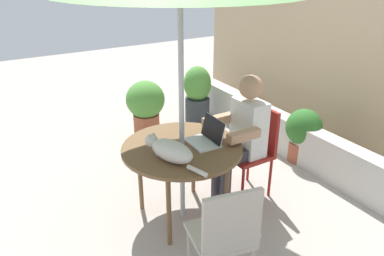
{
  "coord_description": "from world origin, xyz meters",
  "views": [
    {
      "loc": [
        2.51,
        -1.39,
        2.21
      ],
      "look_at": [
        0.0,
        0.1,
        0.87
      ],
      "focal_mm": 35.34,
      "sensor_mm": 36.0,
      "label": 1
    }
  ],
  "objects_px": {
    "chair_occupied": "(254,144)",
    "potted_plant_near_fence": "(303,133)",
    "patio_table": "(182,152)",
    "person_seated": "(243,132)",
    "potted_plant_corner": "(197,93)",
    "laptop": "(208,136)",
    "potted_plant_by_chair": "(146,106)",
    "cat": "(170,150)",
    "chair_empty": "(225,232)"
  },
  "relations": [
    {
      "from": "patio_table",
      "to": "person_seated",
      "type": "bearing_deg",
      "value": 90.0
    },
    {
      "from": "chair_empty",
      "to": "potted_plant_by_chair",
      "type": "distance_m",
      "value": 2.67
    },
    {
      "from": "chair_occupied",
      "to": "potted_plant_by_chair",
      "type": "xyz_separation_m",
      "value": [
        -1.69,
        -0.4,
        -0.09
      ]
    },
    {
      "from": "person_seated",
      "to": "cat",
      "type": "height_order",
      "value": "person_seated"
    },
    {
      "from": "chair_occupied",
      "to": "patio_table",
      "type": "bearing_deg",
      "value": -90.0
    },
    {
      "from": "chair_occupied",
      "to": "potted_plant_by_chair",
      "type": "bearing_deg",
      "value": -166.65
    },
    {
      "from": "chair_occupied",
      "to": "laptop",
      "type": "relative_size",
      "value": 2.94
    },
    {
      "from": "chair_empty",
      "to": "potted_plant_by_chair",
      "type": "bearing_deg",
      "value": 167.1
    },
    {
      "from": "chair_empty",
      "to": "potted_plant_near_fence",
      "type": "xyz_separation_m",
      "value": [
        -1.12,
        1.89,
        -0.18
      ]
    },
    {
      "from": "potted_plant_near_fence",
      "to": "chair_occupied",
      "type": "bearing_deg",
      "value": -77.35
    },
    {
      "from": "chair_occupied",
      "to": "cat",
      "type": "bearing_deg",
      "value": -81.61
    },
    {
      "from": "chair_empty",
      "to": "cat",
      "type": "distance_m",
      "value": 0.81
    },
    {
      "from": "chair_occupied",
      "to": "potted_plant_by_chair",
      "type": "distance_m",
      "value": 1.74
    },
    {
      "from": "chair_occupied",
      "to": "potted_plant_near_fence",
      "type": "bearing_deg",
      "value": 102.65
    },
    {
      "from": "cat",
      "to": "potted_plant_by_chair",
      "type": "height_order",
      "value": "cat"
    },
    {
      "from": "chair_occupied",
      "to": "person_seated",
      "type": "relative_size",
      "value": 0.73
    },
    {
      "from": "person_seated",
      "to": "potted_plant_corner",
      "type": "bearing_deg",
      "value": 161.41
    },
    {
      "from": "chair_empty",
      "to": "person_seated",
      "type": "xyz_separation_m",
      "value": [
        -0.91,
        0.84,
        0.17
      ]
    },
    {
      "from": "patio_table",
      "to": "cat",
      "type": "distance_m",
      "value": 0.28
    },
    {
      "from": "cat",
      "to": "potted_plant_near_fence",
      "type": "bearing_deg",
      "value": 100.41
    },
    {
      "from": "laptop",
      "to": "potted_plant_by_chair",
      "type": "distance_m",
      "value": 1.77
    },
    {
      "from": "person_seated",
      "to": "potted_plant_corner",
      "type": "distance_m",
      "value": 1.92
    },
    {
      "from": "laptop",
      "to": "potted_plant_by_chair",
      "type": "bearing_deg",
      "value": 174.19
    },
    {
      "from": "chair_empty",
      "to": "cat",
      "type": "relative_size",
      "value": 1.42
    },
    {
      "from": "cat",
      "to": "potted_plant_corner",
      "type": "relative_size",
      "value": 0.77
    },
    {
      "from": "patio_table",
      "to": "chair_occupied",
      "type": "height_order",
      "value": "chair_occupied"
    },
    {
      "from": "person_seated",
      "to": "chair_empty",
      "type": "bearing_deg",
      "value": -42.53
    },
    {
      "from": "cat",
      "to": "laptop",
      "type": "bearing_deg",
      "value": 103.69
    },
    {
      "from": "patio_table",
      "to": "potted_plant_near_fence",
      "type": "distance_m",
      "value": 1.74
    },
    {
      "from": "chair_occupied",
      "to": "cat",
      "type": "xyz_separation_m",
      "value": [
        0.15,
        -1.01,
        0.27
      ]
    },
    {
      "from": "person_seated",
      "to": "potted_plant_near_fence",
      "type": "bearing_deg",
      "value": 100.79
    },
    {
      "from": "chair_occupied",
      "to": "chair_empty",
      "type": "xyz_separation_m",
      "value": [
        0.91,
        -1.0,
        0.0
      ]
    },
    {
      "from": "potted_plant_near_fence",
      "to": "potted_plant_corner",
      "type": "relative_size",
      "value": 0.78
    },
    {
      "from": "chair_occupied",
      "to": "person_seated",
      "type": "distance_m",
      "value": 0.23
    },
    {
      "from": "potted_plant_by_chair",
      "to": "patio_table",
      "type": "bearing_deg",
      "value": -13.63
    },
    {
      "from": "potted_plant_near_fence",
      "to": "potted_plant_by_chair",
      "type": "height_order",
      "value": "potted_plant_by_chair"
    },
    {
      "from": "laptop",
      "to": "patio_table",
      "type": "bearing_deg",
      "value": -100.69
    },
    {
      "from": "potted_plant_corner",
      "to": "potted_plant_by_chair",
      "type": "bearing_deg",
      "value": -82.53
    },
    {
      "from": "potted_plant_by_chair",
      "to": "potted_plant_corner",
      "type": "xyz_separation_m",
      "value": [
        -0.11,
        0.85,
        -0.02
      ]
    },
    {
      "from": "laptop",
      "to": "person_seated",
      "type": "bearing_deg",
      "value": 95.99
    },
    {
      "from": "cat",
      "to": "potted_plant_corner",
      "type": "height_order",
      "value": "cat"
    },
    {
      "from": "chair_empty",
      "to": "laptop",
      "type": "relative_size",
      "value": 2.94
    },
    {
      "from": "patio_table",
      "to": "chair_occupied",
      "type": "bearing_deg",
      "value": 90.0
    },
    {
      "from": "person_seated",
      "to": "laptop",
      "type": "xyz_separation_m",
      "value": [
        0.04,
        -0.42,
        0.08
      ]
    },
    {
      "from": "laptop",
      "to": "potted_plant_near_fence",
      "type": "height_order",
      "value": "laptop"
    },
    {
      "from": "patio_table",
      "to": "potted_plant_near_fence",
      "type": "relative_size",
      "value": 1.64
    },
    {
      "from": "chair_empty",
      "to": "potted_plant_by_chair",
      "type": "relative_size",
      "value": 1.17
    },
    {
      "from": "laptop",
      "to": "chair_occupied",
      "type": "bearing_deg",
      "value": 94.36
    },
    {
      "from": "potted_plant_by_chair",
      "to": "potted_plant_corner",
      "type": "relative_size",
      "value": 0.94
    },
    {
      "from": "patio_table",
      "to": "person_seated",
      "type": "distance_m",
      "value": 0.65
    }
  ]
}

